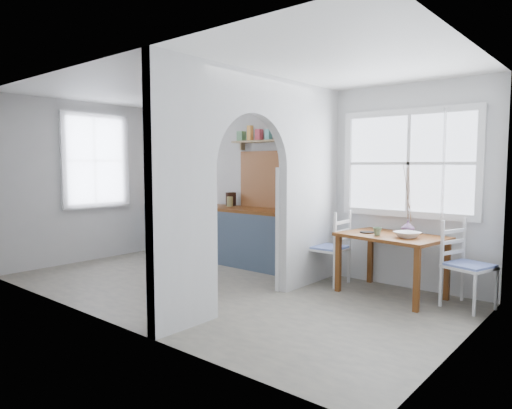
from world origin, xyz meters
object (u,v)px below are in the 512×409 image
Objects in this scene: chair_right at (469,265)px; vase at (408,227)px; kettle at (285,203)px; chair_left at (328,247)px; dining_table at (391,265)px.

chair_right reaches higher than vase.
kettle is 1.50× the size of vase.
vase is (-0.74, 0.12, 0.34)m from chair_right.
chair_left is 1.01× the size of chair_right.
chair_right is 0.83m from vase.
kettle is at bearing -174.83° from dining_table.
dining_table is 7.25× the size of vase.
vase is at bearing 69.01° from dining_table.
vase is (1.80, 0.07, -0.20)m from kettle.
chair_left is 1.07m from vase.
dining_table is 1.21× the size of chair_left.
vase is at bearing -12.85° from kettle.
dining_table is 0.51m from vase.
chair_right reaches higher than dining_table.
vase is (1.00, 0.19, 0.33)m from chair_left.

